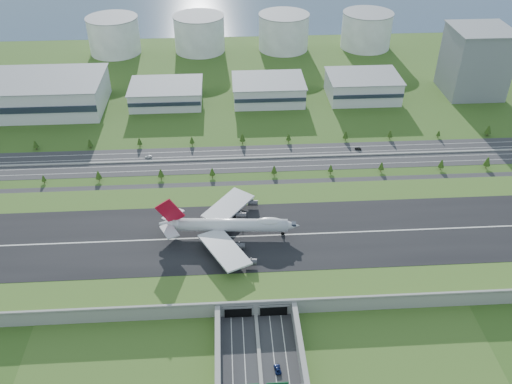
{
  "coord_description": "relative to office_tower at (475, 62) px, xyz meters",
  "views": [
    {
      "loc": [
        -10.87,
        -229.38,
        197.88
      ],
      "look_at": [
        5.25,
        35.0,
        13.15
      ],
      "focal_mm": 38.0,
      "sensor_mm": 36.0,
      "label": 1
    }
  ],
  "objects": [
    {
      "name": "bay_water",
      "position": [
        -200.0,
        285.0,
        -27.47
      ],
      "size": [
        1200.0,
        260.0,
        0.06
      ],
      "primitive_type": "cube",
      "color": "#354D66",
      "rests_on": "ground"
    },
    {
      "name": "car_5",
      "position": [
        -117.06,
        -92.45,
        -26.61
      ],
      "size": [
        4.94,
        3.31,
        1.54
      ],
      "primitive_type": "imported",
      "rotation": [
        0.0,
        0.0,
        -1.97
      ],
      "color": "black",
      "rests_on": "ground"
    },
    {
      "name": "car_7",
      "position": [
        -266.66,
        -94.1,
        -26.65
      ],
      "size": [
        5.14,
        2.3,
        1.46
      ],
      "primitive_type": "imported",
      "rotation": [
        0.0,
        0.0,
        -1.52
      ],
      "color": "white",
      "rests_on": "ground"
    },
    {
      "name": "fuel_tank_b",
      "position": [
        -235.0,
        115.0,
        -10.0
      ],
      "size": [
        50.0,
        50.0,
        35.0
      ],
      "primitive_type": "cylinder",
      "color": "silver",
      "rests_on": "ground"
    },
    {
      "name": "fuel_tank_c",
      "position": [
        -150.0,
        115.0,
        -10.0
      ],
      "size": [
        50.0,
        50.0,
        35.0
      ],
      "primitive_type": "cylinder",
      "color": "silver",
      "rests_on": "ground"
    },
    {
      "name": "fuel_tank_d",
      "position": [
        -65.0,
        115.0,
        -10.0
      ],
      "size": [
        50.0,
        50.0,
        35.0
      ],
      "primitive_type": "cylinder",
      "color": "silver",
      "rests_on": "ground"
    },
    {
      "name": "fuel_tank_a",
      "position": [
        -320.0,
        115.0,
        -10.0
      ],
      "size": [
        50.0,
        50.0,
        35.0
      ],
      "primitive_type": "cylinder",
      "color": "silver",
      "rests_on": "ground"
    },
    {
      "name": "hangar_mid_c",
      "position": [
        -95.0,
        -5.0,
        -18.0
      ],
      "size": [
        58.0,
        42.0,
        19.0
      ],
      "primitive_type": "cube",
      "color": "silver",
      "rests_on": "ground"
    },
    {
      "name": "car_2",
      "position": [
        -192.5,
        -276.95,
        -26.58
      ],
      "size": [
        3.23,
        6.0,
        1.6
      ],
      "primitive_type": "imported",
      "rotation": [
        0.0,
        0.0,
        3.24
      ],
      "color": "#0D1844",
      "rests_on": "ground"
    },
    {
      "name": "office_tower",
      "position": [
        0.0,
        0.0,
        0.0
      ],
      "size": [
        46.0,
        46.0,
        55.0
      ],
      "primitive_type": "cube",
      "color": "slate",
      "rests_on": "ground"
    },
    {
      "name": "hangar_mid_b",
      "position": [
        -175.0,
        -5.0,
        -19.0
      ],
      "size": [
        58.0,
        42.0,
        17.0
      ],
      "primitive_type": "cube",
      "color": "silver",
      "rests_on": "ground"
    },
    {
      "name": "north_expressway",
      "position": [
        -200.0,
        -100.0,
        -27.44
      ],
      "size": [
        560.0,
        36.0,
        0.12
      ],
      "primitive_type": "cube",
      "color": "#28282B",
      "rests_on": "ground"
    },
    {
      "name": "hangar_west",
      "position": [
        -370.0,
        -10.0,
        -15.0
      ],
      "size": [
        120.0,
        60.0,
        25.0
      ],
      "primitive_type": "cube",
      "color": "silver",
      "rests_on": "ground"
    },
    {
      "name": "boeing_747",
      "position": [
        -211.32,
        -192.72,
        -12.71
      ],
      "size": [
        77.88,
        73.4,
        24.07
      ],
      "rotation": [
        0.0,
        0.0,
        -0.07
      ],
      "color": "silver",
      "rests_on": "airfield_deck"
    },
    {
      "name": "ground",
      "position": [
        -200.0,
        -195.0,
        -27.5
      ],
      "size": [
        1200.0,
        1200.0,
        0.0
      ],
      "primitive_type": "plane",
      "color": "#40591B",
      "rests_on": "ground"
    },
    {
      "name": "hangar_mid_a",
      "position": [
        -260.0,
        -5.0,
        -20.0
      ],
      "size": [
        58.0,
        42.0,
        15.0
      ],
      "primitive_type": "cube",
      "color": "silver",
      "rests_on": "ground"
    },
    {
      "name": "tree_row",
      "position": [
        -185.44,
        -101.07,
        -22.85
      ],
      "size": [
        506.61,
        48.72,
        8.46
      ],
      "color": "#3D2819",
      "rests_on": "ground"
    },
    {
      "name": "airfield_deck",
      "position": [
        -200.0,
        -195.09,
        -23.38
      ],
      "size": [
        520.0,
        100.0,
        9.2
      ],
      "color": "gray",
      "rests_on": "ground"
    }
  ]
}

